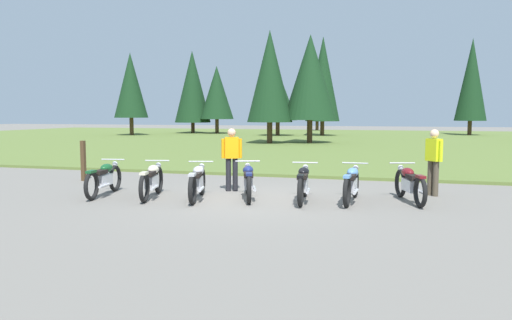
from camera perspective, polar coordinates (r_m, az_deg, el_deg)
ground_plane at (r=11.91m, az=-0.79°, el=-4.58°), size 140.00×140.00×0.00m
grass_moorland at (r=37.63m, az=10.76°, el=2.25°), size 80.00×44.00×0.10m
forest_treeline at (r=42.49m, az=5.56°, el=8.83°), size 37.78×28.07×8.90m
motorcycle_british_green at (r=12.98m, az=-17.15°, el=-2.04°), size 0.67×2.09×0.88m
motorcycle_cream at (r=12.36m, az=-11.95°, el=-2.28°), size 0.75×2.06×0.88m
motorcycle_silver at (r=11.93m, az=-6.78°, el=-2.47°), size 0.75×2.07×0.88m
motorcycle_navy at (r=11.95m, az=-0.90°, el=-2.42°), size 0.86×2.03×0.88m
motorcycle_black at (r=11.64m, az=5.48°, el=-2.65°), size 0.62×2.10×0.88m
motorcycle_sky_blue at (r=11.70m, az=10.99°, el=-2.68°), size 0.62×2.10×0.88m
motorcycle_maroon at (r=12.03m, az=17.35°, el=-2.62°), size 0.83×2.04×0.88m
rider_checking_bike at (r=13.09m, az=-2.82°, el=0.51°), size 0.52×0.34×1.67m
rider_with_back_turned at (r=13.10m, az=19.85°, el=0.19°), size 0.40×0.43×1.67m
trail_marker_post at (r=16.01m, az=-19.34°, el=-0.08°), size 0.12×0.12×1.24m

